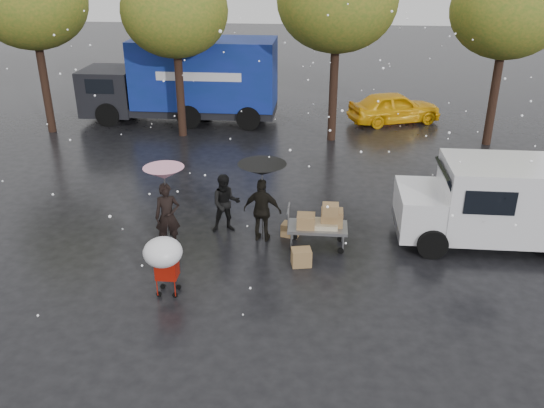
# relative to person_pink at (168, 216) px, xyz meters

# --- Properties ---
(ground) EXTENTS (90.00, 90.00, 0.00)m
(ground) POSITION_rel_person_pink_xyz_m (1.64, -0.75, -0.87)
(ground) COLOR black
(ground) RESTS_ON ground
(person_pink) EXTENTS (0.72, 0.57, 1.73)m
(person_pink) POSITION_rel_person_pink_xyz_m (0.00, 0.00, 0.00)
(person_pink) COLOR black
(person_pink) RESTS_ON ground
(person_middle) EXTENTS (0.91, 0.79, 1.61)m
(person_middle) POSITION_rel_person_pink_xyz_m (1.31, 1.03, -0.06)
(person_middle) COLOR black
(person_middle) RESTS_ON ground
(person_black) EXTENTS (1.05, 0.56, 1.71)m
(person_black) POSITION_rel_person_pink_xyz_m (2.34, 0.60, -0.01)
(person_black) COLOR black
(person_black) RESTS_ON ground
(umbrella_pink) EXTENTS (1.01, 1.01, 2.18)m
(umbrella_pink) POSITION_rel_person_pink_xyz_m (0.00, 0.00, 1.16)
(umbrella_pink) COLOR #4C4C4C
(umbrella_pink) RESTS_ON ground
(umbrella_black) EXTENTS (1.23, 1.23, 2.13)m
(umbrella_black) POSITION_rel_person_pink_xyz_m (2.34, 0.60, 1.11)
(umbrella_black) COLOR #4C4C4C
(umbrella_black) RESTS_ON ground
(vendor_cart) EXTENTS (1.52, 0.80, 1.27)m
(vendor_cart) POSITION_rel_person_pink_xyz_m (3.86, 0.35, -0.14)
(vendor_cart) COLOR slate
(vendor_cart) RESTS_ON ground
(shopping_cart) EXTENTS (0.84, 0.84, 1.46)m
(shopping_cart) POSITION_rel_person_pink_xyz_m (0.52, -2.27, 0.20)
(shopping_cart) COLOR #AB1609
(shopping_cart) RESTS_ON ground
(white_van) EXTENTS (4.91, 2.18, 2.20)m
(white_van) POSITION_rel_person_pink_xyz_m (8.42, 1.02, 0.29)
(white_van) COLOR white
(white_van) RESTS_ON ground
(blue_truck) EXTENTS (8.30, 2.60, 3.50)m
(blue_truck) POSITION_rel_person_pink_xyz_m (-2.12, 11.35, 0.89)
(blue_truck) COLOR navy
(blue_truck) RESTS_ON ground
(box_ground_near) EXTENTS (0.53, 0.46, 0.42)m
(box_ground_near) POSITION_rel_person_pink_xyz_m (3.41, -0.61, -0.66)
(box_ground_near) COLOR brown
(box_ground_near) RESTS_ON ground
(box_ground_far) EXTENTS (0.52, 0.45, 0.35)m
(box_ground_far) POSITION_rel_person_pink_xyz_m (3.05, 0.90, -0.69)
(box_ground_far) COLOR brown
(box_ground_far) RESTS_ON ground
(yellow_taxi) EXTENTS (4.24, 2.83, 1.34)m
(yellow_taxi) POSITION_rel_person_pink_xyz_m (6.83, 11.87, -0.20)
(yellow_taxi) COLOR #FFBA0D
(yellow_taxi) RESTS_ON ground
(tree_row) EXTENTS (21.60, 4.40, 7.12)m
(tree_row) POSITION_rel_person_pink_xyz_m (1.18, 9.25, 4.16)
(tree_row) COLOR black
(tree_row) RESTS_ON ground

